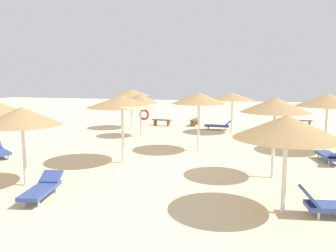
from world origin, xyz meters
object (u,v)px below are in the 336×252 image
(lounger_4, at_px, (219,125))
(bench_2, at_px, (195,121))
(parasol_5, at_px, (131,93))
(lounger_1, at_px, (334,205))
(bench_1, at_px, (302,122))
(lounger_2, at_px, (42,188))
(bench_0, at_px, (162,121))
(lounger_3, at_px, (330,156))
(parasol_6, at_px, (199,98))
(parasol_8, at_px, (122,102))
(parasol_7, at_px, (141,99))
(parasol_3, at_px, (328,100))
(parasol_9, at_px, (275,105))
(parasol_2, at_px, (22,116))
(parasol_1, at_px, (287,127))
(parasol_4, at_px, (232,97))

(lounger_4, xyz_separation_m, bench_2, (-2.01, 1.69, 0.03))
(parasol_5, distance_m, lounger_1, 17.19)
(lounger_4, height_order, bench_1, lounger_4)
(lounger_2, xyz_separation_m, bench_0, (-0.73, 15.73, 0.04))
(bench_1, bearing_deg, lounger_3, -90.89)
(parasol_6, distance_m, parasol_8, 4.14)
(lounger_2, bearing_deg, parasol_5, 100.04)
(parasol_5, relative_size, lounger_1, 1.45)
(parasol_7, height_order, lounger_4, parasol_7)
(parasol_3, height_order, parasol_9, parasol_9)
(parasol_3, relative_size, lounger_2, 1.51)
(bench_1, xyz_separation_m, bench_2, (-7.82, -1.53, 0.00))
(parasol_2, relative_size, parasol_5, 0.95)
(parasol_8, relative_size, lounger_3, 1.48)
(parasol_1, relative_size, lounger_1, 1.43)
(parasol_9, xyz_separation_m, lounger_4, (-3.14, 10.87, -2.33))
(parasol_9, distance_m, bench_0, 14.18)
(lounger_3, bearing_deg, bench_0, 138.62)
(parasol_5, relative_size, lounger_2, 1.41)
(bench_0, bearing_deg, parasol_9, -57.23)
(parasol_5, xyz_separation_m, lounger_2, (2.47, -13.97, -2.26))
(parasol_1, bearing_deg, lounger_1, 3.83)
(bench_0, bearing_deg, lounger_2, -87.33)
(lounger_3, bearing_deg, lounger_2, -143.69)
(lounger_1, distance_m, bench_0, 17.48)
(parasol_6, distance_m, lounger_1, 8.75)
(bench_0, distance_m, bench_2, 2.55)
(lounger_1, relative_size, bench_1, 1.29)
(parasol_4, height_order, parasol_6, parasol_6)
(parasol_5, bearing_deg, lounger_3, -31.06)
(lounger_2, relative_size, lounger_4, 1.06)
(parasol_8, distance_m, lounger_4, 10.93)
(parasol_5, relative_size, parasol_6, 0.97)
(lounger_3, bearing_deg, parasol_6, 171.98)
(parasol_5, height_order, parasol_9, parasol_9)
(parasol_6, height_order, parasol_8, parasol_6)
(parasol_3, relative_size, parasol_4, 1.04)
(parasol_1, height_order, bench_2, parasol_1)
(parasol_2, xyz_separation_m, bench_0, (0.55, 14.85, -2.01))
(parasol_3, bearing_deg, lounger_2, -136.12)
(parasol_1, xyz_separation_m, parasol_4, (-2.33, 13.18, 0.05))
(parasol_3, bearing_deg, parasol_5, 158.13)
(parasol_4, distance_m, parasol_5, 7.12)
(parasol_1, distance_m, parasol_3, 8.88)
(parasol_1, distance_m, lounger_1, 2.40)
(lounger_1, bearing_deg, parasol_6, 124.60)
(lounger_3, bearing_deg, parasol_2, -150.60)
(parasol_7, xyz_separation_m, parasol_9, (7.54, -6.96, 0.32))
(parasol_8, xyz_separation_m, bench_1, (8.77, 13.48, -2.28))
(parasol_2, height_order, bench_0, parasol_2)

